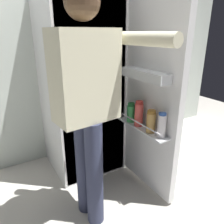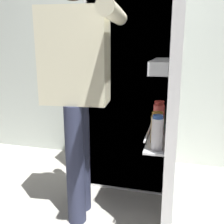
% 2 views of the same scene
% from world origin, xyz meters
% --- Properties ---
extents(ground_plane, '(6.53, 6.53, 0.00)m').
position_xyz_m(ground_plane, '(0.00, 0.00, 0.00)').
color(ground_plane, '#B7B2A8').
extents(kitchen_wall, '(4.40, 0.10, 2.42)m').
position_xyz_m(kitchen_wall, '(0.00, 0.93, 1.21)').
color(kitchen_wall, beige).
rests_on(kitchen_wall, ground_plane).
extents(refrigerator, '(0.69, 1.26, 1.66)m').
position_xyz_m(refrigerator, '(0.03, 0.51, 0.83)').
color(refrigerator, white).
rests_on(refrigerator, ground_plane).
extents(person, '(0.56, 0.67, 1.58)m').
position_xyz_m(person, '(-0.24, -0.12, 0.94)').
color(person, '#2D334C').
rests_on(person, ground_plane).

